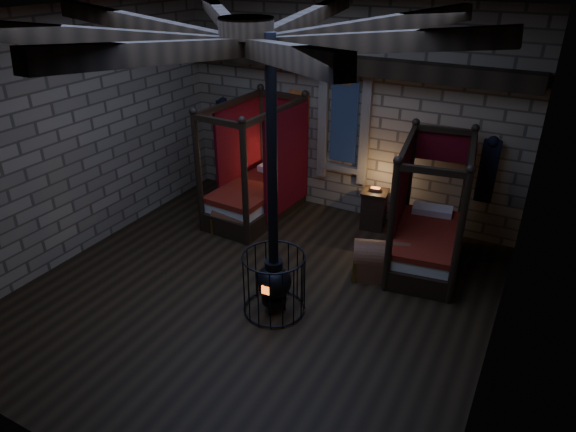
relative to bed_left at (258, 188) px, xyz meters
The scene contains 8 objects.
room 4.20m from the bed_left, 58.91° to the right, with size 7.02×7.02×4.29m.
bed_left is the anchor object (origin of this frame).
bed_right 3.57m from the bed_left, ahead, with size 1.40×2.23×2.19m.
trunk_left 1.00m from the bed_left, 89.97° to the right, with size 0.75×0.48×0.54m.
trunk_right 3.20m from the bed_left, 18.92° to the right, with size 1.04×0.84×0.66m.
nightstand_left 0.75m from the bed_left, 71.18° to the left, with size 0.45×0.44×0.82m.
nightstand_right 2.39m from the bed_left, 13.75° to the left, with size 0.55×0.53×0.86m.
stove 3.29m from the bed_left, 54.69° to the right, with size 0.94×0.94×4.05m.
Camera 1 is at (3.64, -5.73, 4.87)m, focal length 32.00 mm.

